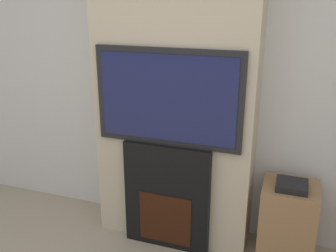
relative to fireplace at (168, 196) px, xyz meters
name	(u,v)px	position (x,y,z in m)	size (l,w,h in m)	color
wall_back	(184,72)	(0.00, 0.39, 0.92)	(6.00, 0.06, 2.70)	silver
chimney_breast	(176,77)	(0.00, 0.18, 0.92)	(1.23, 0.35, 2.70)	beige
fireplace	(168,196)	(0.00, 0.00, 0.00)	(0.69, 0.15, 0.87)	black
television	(168,98)	(0.00, 0.00, 0.80)	(1.10, 0.07, 0.72)	black
media_stand	(287,222)	(0.91, 0.12, -0.12)	(0.40, 0.37, 0.67)	#997047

